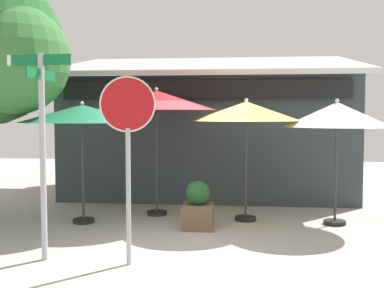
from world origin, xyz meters
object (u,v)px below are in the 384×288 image
(patio_umbrella_mustard_right, at_px, (246,112))
(patio_umbrella_forest_green_left, at_px, (82,114))
(stop_sign, at_px, (128,133))
(patio_umbrella_ivory_far_right, at_px, (337,115))
(street_sign_post, at_px, (42,134))
(patio_umbrella_crimson_center, at_px, (156,101))
(sidewalk_planter, at_px, (198,207))

(patio_umbrella_mustard_right, bearing_deg, patio_umbrella_forest_green_left, -170.69)
(stop_sign, height_order, patio_umbrella_ivory_far_right, stop_sign)
(street_sign_post, distance_m, patio_umbrella_forest_green_left, 2.45)
(patio_umbrella_crimson_center, distance_m, patio_umbrella_ivory_far_right, 3.78)
(patio_umbrella_crimson_center, height_order, sidewalk_planter, patio_umbrella_crimson_center)
(street_sign_post, xyz_separation_m, patio_umbrella_forest_green_left, (-0.22, 2.43, 0.29))
(stop_sign, height_order, patio_umbrella_crimson_center, patio_umbrella_crimson_center)
(patio_umbrella_forest_green_left, height_order, patio_umbrella_ivory_far_right, patio_umbrella_ivory_far_right)
(patio_umbrella_crimson_center, relative_size, patio_umbrella_mustard_right, 1.10)
(patio_umbrella_ivory_far_right, bearing_deg, sidewalk_planter, -167.04)
(street_sign_post, relative_size, sidewalk_planter, 3.35)
(street_sign_post, xyz_separation_m, stop_sign, (1.34, -0.09, 0.02))
(sidewalk_planter, bearing_deg, patio_umbrella_forest_green_left, 173.75)
(patio_umbrella_forest_green_left, height_order, patio_umbrella_mustard_right, patio_umbrella_mustard_right)
(street_sign_post, relative_size, patio_umbrella_mustard_right, 1.22)
(patio_umbrella_mustard_right, bearing_deg, street_sign_post, -136.16)
(street_sign_post, bearing_deg, sidewalk_planter, 45.07)
(stop_sign, height_order, patio_umbrella_mustard_right, stop_sign)
(stop_sign, distance_m, sidewalk_planter, 2.85)
(stop_sign, bearing_deg, patio_umbrella_mustard_right, 60.20)
(street_sign_post, relative_size, patio_umbrella_ivory_far_right, 1.23)
(patio_umbrella_mustard_right, relative_size, patio_umbrella_ivory_far_right, 1.01)
(sidewalk_planter, bearing_deg, patio_umbrella_crimson_center, 131.30)
(patio_umbrella_crimson_center, xyz_separation_m, patio_umbrella_mustard_right, (1.94, -0.35, -0.25))
(patio_umbrella_forest_green_left, relative_size, sidewalk_planter, 2.68)
(street_sign_post, bearing_deg, patio_umbrella_ivory_far_right, 29.77)
(stop_sign, relative_size, patio_umbrella_crimson_center, 0.99)
(street_sign_post, bearing_deg, patio_umbrella_forest_green_left, 95.12)
(stop_sign, height_order, sidewalk_planter, stop_sign)
(stop_sign, bearing_deg, patio_umbrella_forest_green_left, 121.67)
(patio_umbrella_forest_green_left, relative_size, patio_umbrella_crimson_center, 0.89)
(street_sign_post, relative_size, patio_umbrella_forest_green_left, 1.25)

